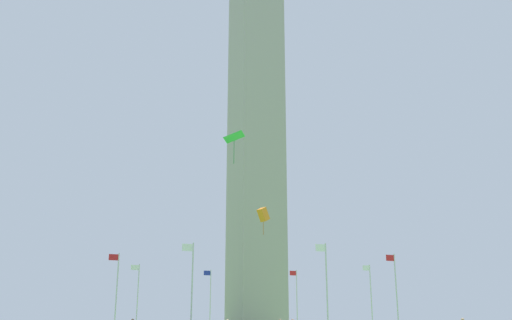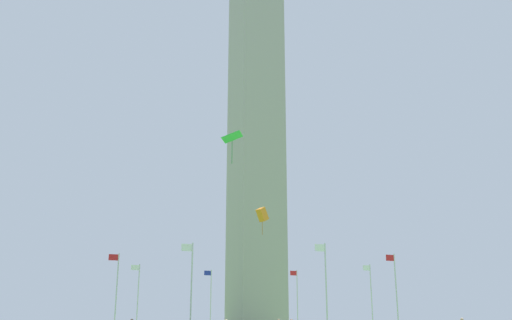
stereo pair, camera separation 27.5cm
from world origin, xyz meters
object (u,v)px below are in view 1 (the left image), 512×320
object	(u,v)px
flagpole_nw	(137,295)
flagpole_ne	(191,285)
obelisk_monument	(256,123)
kite_orange_box	(263,215)
flagpole_n	(116,290)
flagpole_w	(210,297)
flagpole_s	(371,295)
flagpole_sw	(297,297)
flagpole_e	(326,285)
flagpole_se	(396,290)
kite_green_diamond	(234,138)

from	to	relation	value
flagpole_nw	flagpole_ne	bearing A→B (deg)	90.00
obelisk_monument	kite_orange_box	world-z (taller)	obelisk_monument
flagpole_n	kite_orange_box	size ratio (longest dim) A/B	3.65
flagpole_w	kite_orange_box	bearing A→B (deg)	77.69
flagpole_s	flagpole_nw	bearing A→B (deg)	-22.50
obelisk_monument	flagpole_sw	distance (m)	26.04
obelisk_monument	kite_orange_box	bearing A→B (deg)	67.93
flagpole_e	flagpole_se	world-z (taller)	same
flagpole_e	flagpole_se	distance (m)	12.13
flagpole_s	flagpole_n	bearing A→B (deg)	-0.00
flagpole_ne	flagpole_w	xyz separation A→B (m)	(-11.21, -27.05, 0.00)
kite_green_diamond	flagpole_w	bearing A→B (deg)	-107.52
flagpole_s	kite_orange_box	xyz separation A→B (m)	(23.40, 18.78, 5.41)
flagpole_n	flagpole_se	size ratio (longest dim) A/B	1.00
flagpole_e	kite_orange_box	bearing A→B (deg)	21.20
obelisk_monument	kite_green_diamond	size ratio (longest dim) A/B	24.52
flagpole_se	flagpole_sw	distance (m)	22.41
flagpole_n	flagpole_nw	world-z (taller)	same
kite_green_diamond	kite_orange_box	distance (m)	11.50
flagpole_se	flagpole_w	size ratio (longest dim) A/B	1.00
flagpole_ne	flagpole_e	world-z (taller)	same
flagpole_w	flagpole_s	bearing A→B (deg)	135.00
flagpole_ne	flagpole_se	distance (m)	22.41
flagpole_w	kite_green_diamond	size ratio (longest dim) A/B	4.06
flagpole_ne	flagpole_w	world-z (taller)	same
flagpole_sw	obelisk_monument	bearing A→B (deg)	45.15
kite_green_diamond	flagpole_sw	bearing A→B (deg)	-122.60
obelisk_monument	kite_orange_box	distance (m)	25.38
flagpole_nw	obelisk_monument	bearing A→B (deg)	135.15
obelisk_monument	flagpole_nw	size ratio (longest dim) A/B	6.04
flagpole_e	flagpole_se	xyz separation A→B (m)	(-11.21, -4.64, 0.00)
flagpole_se	flagpole_w	world-z (taller)	same
obelisk_monument	flagpole_e	bearing A→B (deg)	89.79
flagpole_sw	kite_green_diamond	bearing A→B (deg)	57.40
flagpole_n	flagpole_s	world-z (taller)	same
flagpole_e	kite_orange_box	size ratio (longest dim) A/B	3.65
obelisk_monument	flagpole_e	size ratio (longest dim) A/B	6.04
flagpole_sw	flagpole_nw	size ratio (longest dim) A/B	1.00
obelisk_monument	flagpole_se	world-z (taller)	obelisk_monument
flagpole_se	flagpole_sw	world-z (taller)	same
flagpole_se	kite_green_diamond	size ratio (longest dim) A/B	4.06
flagpole_n	flagpole_s	distance (m)	31.70
flagpole_se	flagpole_nw	xyz separation A→B (m)	(22.41, -22.41, 0.00)
obelisk_monument	flagpole_n	world-z (taller)	obelisk_monument
flagpole_sw	flagpole_w	bearing A→B (deg)	-22.50
flagpole_nw	kite_green_diamond	world-z (taller)	kite_green_diamond
flagpole_n	kite_green_diamond	xyz separation A→B (m)	(-2.04, 27.90, 8.56)
flagpole_e	flagpole_ne	bearing A→B (deg)	-22.50
flagpole_ne	kite_orange_box	xyz separation A→B (m)	(-3.65, 7.57, 5.41)
obelisk_monument	flagpole_sw	xyz separation A→B (m)	(-11.15, -11.21, -20.69)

